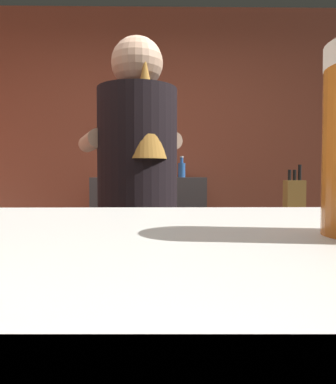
% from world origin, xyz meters
% --- Properties ---
extents(wall_back, '(5.20, 0.10, 2.70)m').
position_xyz_m(wall_back, '(0.00, 2.20, 1.35)').
color(wall_back, brown).
rests_on(wall_back, ground).
extents(prep_counter, '(2.10, 0.60, 0.91)m').
position_xyz_m(prep_counter, '(0.35, 0.73, 0.45)').
color(prep_counter, '#493D33').
rests_on(prep_counter, ground).
extents(back_shelf, '(0.98, 0.36, 1.12)m').
position_xyz_m(back_shelf, '(-0.05, 1.92, 0.56)').
color(back_shelf, '#3D3838').
rests_on(back_shelf, ground).
extents(bartender, '(0.50, 0.56, 1.72)m').
position_xyz_m(bartender, '(-0.04, 0.28, 1.00)').
color(bartender, '#362542').
rests_on(bartender, ground).
extents(knife_block, '(0.10, 0.08, 0.29)m').
position_xyz_m(knife_block, '(0.79, 0.69, 1.01)').
color(knife_block, olive).
rests_on(knife_block, prep_counter).
extents(mixing_bowl, '(0.19, 0.19, 0.05)m').
position_xyz_m(mixing_bowl, '(-0.07, 0.80, 0.94)').
color(mixing_bowl, slate).
rests_on(mixing_bowl, prep_counter).
extents(chefs_knife, '(0.24, 0.11, 0.01)m').
position_xyz_m(chefs_knife, '(0.24, 0.68, 0.91)').
color(chefs_knife, silver).
rests_on(chefs_knife, prep_counter).
extents(bottle_vinegar, '(0.07, 0.07, 0.23)m').
position_xyz_m(bottle_vinegar, '(-0.23, 1.98, 1.21)').
color(bottle_vinegar, black).
rests_on(bottle_vinegar, back_shelf).
extents(bottle_olive_oil, '(0.07, 0.07, 0.19)m').
position_xyz_m(bottle_olive_oil, '(0.24, 1.98, 1.19)').
color(bottle_olive_oil, '#2A599E').
rests_on(bottle_olive_oil, back_shelf).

